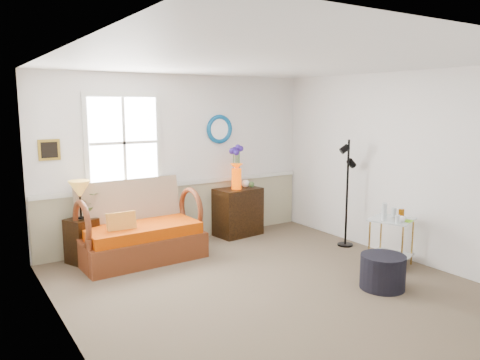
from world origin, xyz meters
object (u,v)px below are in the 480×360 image
lamp_stand (82,241)px  ottoman (383,272)px  loveseat (140,221)px  cabinet (238,212)px  floor_lamp (347,193)px  side_table (391,242)px

lamp_stand → ottoman: (2.74, -2.84, -0.11)m
ottoman → loveseat: bearing=128.3°
cabinet → floor_lamp: bearing=-59.1°
loveseat → ottoman: size_ratio=3.17×
lamp_stand → floor_lamp: 3.89m
loveseat → lamp_stand: loveseat is taller
cabinet → side_table: size_ratio=1.21×
side_table → ottoman: bearing=-146.2°
ottoman → cabinet: bearing=94.1°
loveseat → side_table: 3.43m
loveseat → side_table: loveseat is taller
side_table → ottoman: 0.86m
side_table → ottoman: (-0.70, -0.47, -0.12)m
cabinet → floor_lamp: 1.81m
loveseat → lamp_stand: bearing=156.1°
loveseat → lamp_stand: (-0.72, 0.29, -0.23)m
loveseat → floor_lamp: size_ratio=1.02×
loveseat → floor_lamp: bearing=-22.9°
cabinet → loveseat: bearing=-176.7°
loveseat → floor_lamp: (2.88, -1.10, 0.27)m
floor_lamp → ottoman: 1.80m
floor_lamp → ottoman: floor_lamp is taller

